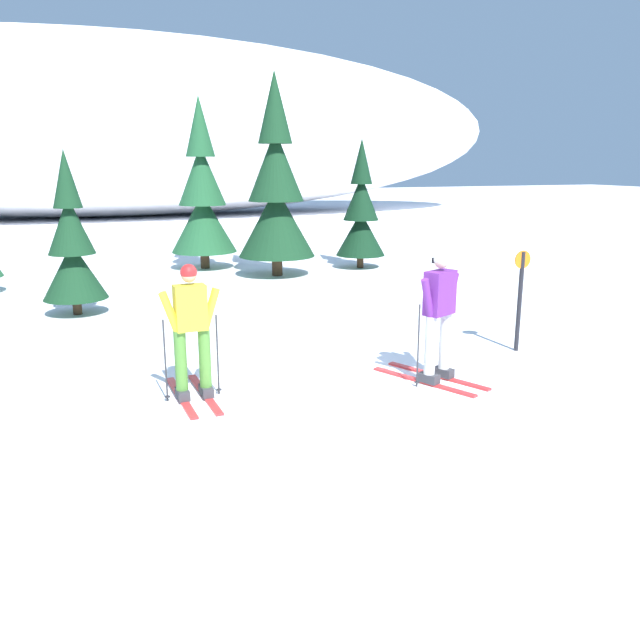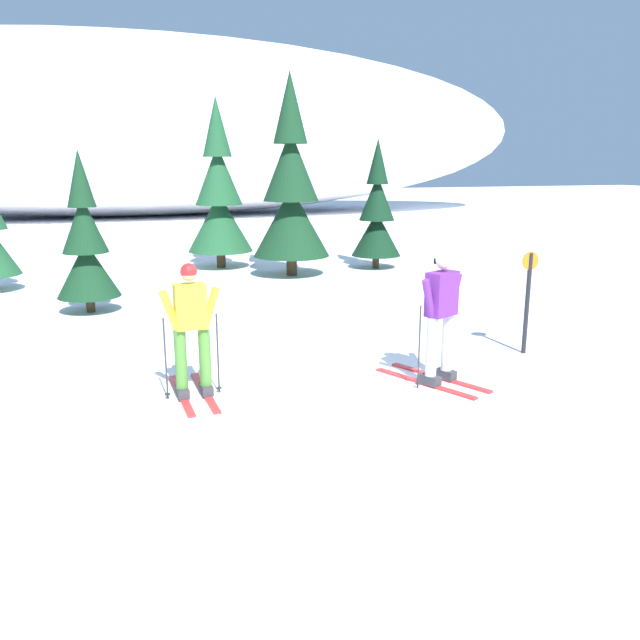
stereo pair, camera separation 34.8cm
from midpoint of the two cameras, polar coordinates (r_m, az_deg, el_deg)
ground_plane at (r=9.12m, az=1.45°, el=-4.94°), size 120.00×120.00×0.00m
skier_purple_jacket at (r=8.74m, az=11.69°, el=0.41°), size 1.11×1.69×1.79m
skier_yellow_jacket at (r=8.18m, az=-10.08°, el=-0.79°), size 0.76×1.58×1.73m
pine_tree_center_left at (r=13.44m, az=-19.27°, el=6.19°), size 1.22×1.22×3.17m
pine_tree_center at (r=18.39m, az=-8.36°, el=10.62°), size 1.80×1.80×4.67m
pine_tree_center_right at (r=16.93m, az=-1.98°, el=11.17°), size 1.99×1.99×5.14m
pine_tree_far_right at (r=18.23m, az=5.58°, el=9.20°), size 1.37×1.37×3.55m
snow_ridge_background at (r=37.81m, az=-15.89°, el=16.08°), size 45.57×14.42×9.52m
trail_marker_post at (r=10.52m, az=18.74°, el=1.95°), size 0.28×0.07×1.60m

